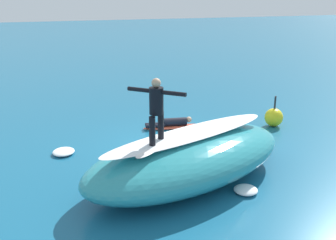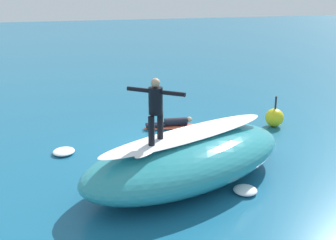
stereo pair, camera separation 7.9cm
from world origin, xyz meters
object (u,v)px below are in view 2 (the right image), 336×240
surfboard_paddling (176,127)px  surfer_riding (156,106)px  surfboard_riding (156,143)px  surfer_paddling (172,122)px  buoy_marker (274,117)px

surfboard_paddling → surfer_riding: bearing=-106.2°
surfboard_riding → surfer_paddling: (-1.99, -4.61, -1.13)m
surfer_riding → surfboard_paddling: surfer_riding is taller
surfboard_riding → surfer_riding: surfer_riding is taller
surfboard_paddling → surfer_paddling: size_ratio=1.38×
surfboard_riding → surfboard_paddling: surfboard_riding is taller
surfboard_riding → surfer_paddling: size_ratio=1.15×
surfboard_riding → buoy_marker: surfboard_riding is taller
surfboard_riding → surfboard_paddling: bearing=-162.3°
surfboard_paddling → buoy_marker: bearing=-6.7°
buoy_marker → surfer_riding: bearing=32.0°
surfer_riding → surfer_paddling: surfer_riding is taller
surfboard_paddling → surfboard_riding: bearing=-106.2°
surfer_riding → buoy_marker: bearing=164.6°
surfboard_riding → buoy_marker: bearing=164.6°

